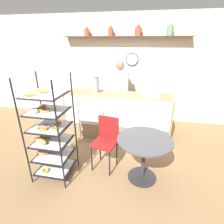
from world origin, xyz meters
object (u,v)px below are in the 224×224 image
cafe_table (144,149)px  coffee_carafe (96,84)px  pastry_rack (49,133)px  donut_tray_counter (151,95)px  person_worker (120,92)px  cafe_chair (106,137)px

cafe_table → coffee_carafe: size_ratio=2.12×
pastry_rack → donut_tray_counter: 2.18m
cafe_table → coffee_carafe: 1.90m
person_worker → cafe_chair: person_worker is taller
cafe_chair → cafe_table: bearing=-7.2°
person_worker → cafe_chair: (0.04, -1.61, -0.34)m
cafe_chair → coffee_carafe: 1.42m
cafe_chair → donut_tray_counter: (0.70, 1.17, 0.44)m
coffee_carafe → cafe_chair: bearing=-66.5°
donut_tray_counter → person_worker: bearing=149.1°
person_worker → coffee_carafe: bearing=-136.9°
cafe_table → cafe_chair: cafe_chair is taller
cafe_chair → person_worker: bearing=102.2°
cafe_table → coffee_carafe: (-1.15, 1.38, 0.62)m
person_worker → cafe_chair: size_ratio=1.82×
pastry_rack → coffee_carafe: (0.28, 1.58, 0.40)m
donut_tray_counter → pastry_rack: bearing=-133.4°
cafe_table → donut_tray_counter: bearing=87.4°
cafe_chair → coffee_carafe: size_ratio=2.30×
pastry_rack → cafe_table: pastry_rack is taller
pastry_rack → coffee_carafe: 1.65m
pastry_rack → donut_tray_counter: (1.49, 1.58, 0.23)m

